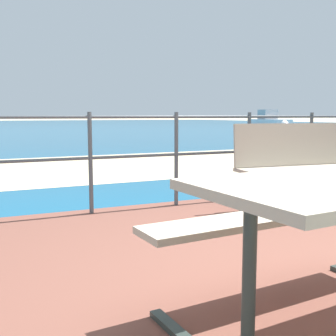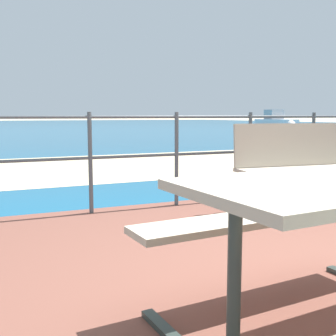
{
  "view_description": "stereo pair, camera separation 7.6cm",
  "coord_description": "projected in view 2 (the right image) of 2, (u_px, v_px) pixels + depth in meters",
  "views": [
    {
      "loc": [
        -2.03,
        -1.84,
        1.08
      ],
      "look_at": [
        -0.16,
        2.29,
        0.51
      ],
      "focal_mm": 44.86,
      "sensor_mm": 36.0,
      "label": 1
    },
    {
      "loc": [
        -1.96,
        -1.87,
        1.08
      ],
      "look_at": [
        -0.16,
        2.29,
        0.51
      ],
      "focal_mm": 44.86,
      "sensor_mm": 36.0,
      "label": 2
    }
  ],
  "objects": [
    {
      "name": "beach_strip",
      "position": [
        90.0,
        167.0,
        8.77
      ],
      "size": [
        54.07,
        5.51,
        0.01
      ],
      "primitive_type": "cube",
      "rotation": [
        0.0,
        0.0,
        0.02
      ],
      "color": "beige",
      "rests_on": "ground"
    },
    {
      "name": "sea_water",
      "position": [
        8.0,
        127.0,
        39.01
      ],
      "size": [
        90.0,
        90.0,
        0.01
      ],
      "primitive_type": "cube",
      "color": "#145B84",
      "rests_on": "ground"
    },
    {
      "name": "park_bench",
      "position": [
        304.0,
        158.0,
        4.57
      ],
      "size": [
        1.62,
        0.56,
        0.93
      ],
      "rotation": [
        0.0,
        0.0,
        -0.09
      ],
      "color": "tan",
      "rests_on": "patio_paving"
    },
    {
      "name": "railing_fence",
      "position": [
        177.0,
        148.0,
        4.72
      ],
      "size": [
        5.94,
        0.04,
        1.05
      ],
      "color": "#4C5156",
      "rests_on": "patio_paving"
    },
    {
      "name": "boat_near",
      "position": [
        276.0,
        123.0,
        28.32
      ],
      "size": [
        1.46,
        3.85,
        1.43
      ],
      "rotation": [
        0.0,
        0.0,
        4.66
      ],
      "color": "silver",
      "rests_on": "sea_water"
    }
  ]
}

